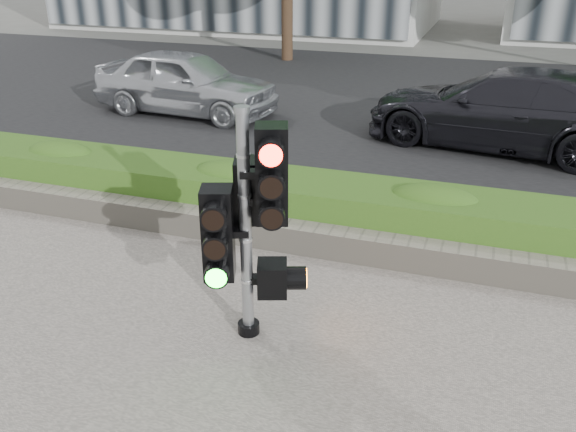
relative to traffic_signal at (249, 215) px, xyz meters
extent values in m
plane|color=#51514C|center=(-0.05, -0.10, -1.28)|extent=(120.00, 120.00, 0.00)
cube|color=black|center=(-0.05, 9.90, -1.27)|extent=(60.00, 13.00, 0.02)
cube|color=gray|center=(-0.05, 3.05, -1.22)|extent=(60.00, 0.25, 0.12)
cube|color=gray|center=(-0.05, 1.80, -1.08)|extent=(12.00, 0.32, 0.34)
cube|color=#60972E|center=(-0.05, 2.45, -0.91)|extent=(12.00, 1.00, 0.68)
cylinder|color=black|center=(-0.02, -0.04, -1.20)|extent=(0.22, 0.22, 0.11)
cylinder|color=gray|center=(-0.02, -0.04, -0.15)|extent=(0.11, 0.11, 2.21)
cylinder|color=gray|center=(-0.02, -0.04, 0.99)|extent=(0.14, 0.14, 0.05)
cube|color=#FF1107|center=(0.23, 0.01, 0.42)|extent=(0.36, 0.36, 0.89)
cube|color=#14E51E|center=(-0.24, -0.15, -0.15)|extent=(0.36, 0.36, 0.89)
cube|color=black|center=(-0.07, 0.20, 0.15)|extent=(0.36, 0.36, 0.60)
cube|color=orange|center=(0.20, 0.07, -0.66)|extent=(0.36, 0.36, 0.32)
imported|color=#B7B9BF|center=(-4.48, 7.30, -0.56)|extent=(4.25, 2.00, 1.40)
imported|color=black|center=(2.18, 7.01, -0.54)|extent=(5.29, 2.92, 1.45)
camera|label=1|loc=(1.96, -4.66, 2.28)|focal=38.00mm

